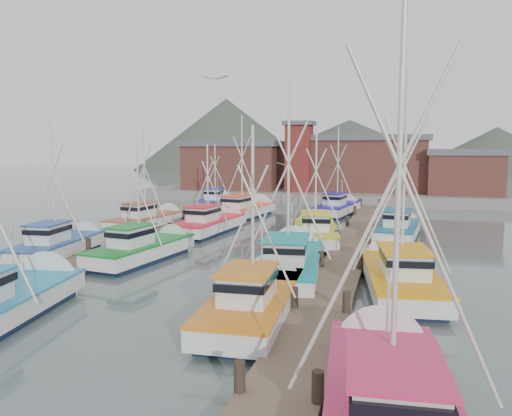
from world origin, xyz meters
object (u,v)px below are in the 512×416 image
(lookout_tower, at_px, (299,156))
(boat_4, at_px, (147,249))
(boat_1, at_px, (257,299))
(boat_12, at_px, (245,210))
(boat_8, at_px, (212,224))

(lookout_tower, height_order, boat_4, lookout_tower)
(boat_1, xyz_separation_m, boat_4, (-8.91, 7.68, -0.00))
(lookout_tower, xyz_separation_m, boat_12, (-2.08, -15.66, -4.86))
(lookout_tower, xyz_separation_m, boat_8, (-2.13, -24.39, -4.87))
(lookout_tower, bearing_deg, boat_4, -93.91)
(boat_4, bearing_deg, lookout_tower, 93.80)
(boat_8, xyz_separation_m, boat_12, (0.05, 8.72, 0.01))
(boat_1, relative_size, boat_12, 0.86)
(boat_4, relative_size, boat_12, 0.82)
(lookout_tower, relative_size, boat_1, 0.95)
(boat_8, bearing_deg, boat_12, 94.93)
(boat_4, relative_size, boat_8, 0.92)
(boat_1, height_order, boat_12, boat_12)
(boat_4, bearing_deg, boat_12, 96.86)
(boat_12, bearing_deg, boat_8, -82.13)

